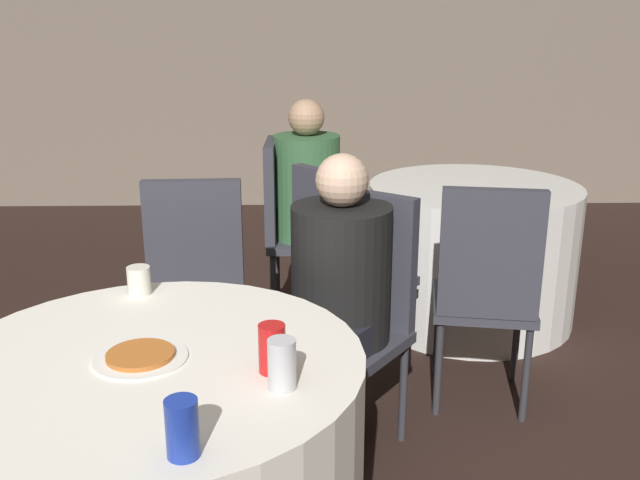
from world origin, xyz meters
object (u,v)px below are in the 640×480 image
at_px(chair_near_northeast, 356,301).
at_px(person_green_jacket, 320,211).
at_px(table_near, 161,480).
at_px(chair_far_west, 288,216).
at_px(chair_near_north, 194,283).
at_px(person_black_shirt, 330,312).
at_px(pizza_plate_near, 141,356).
at_px(soda_can_silver, 282,364).
at_px(soda_can_red, 272,348).
at_px(soda_can_blue, 182,428).
at_px(table_far, 471,252).
at_px(chair_far_south, 487,282).
at_px(chair_far_southwest, 340,257).

xyz_separation_m(chair_near_northeast, person_green_jacket, (-0.11, 1.14, 0.03)).
distance_m(table_near, chair_far_west, 1.95).
height_order(chair_near_north, person_black_shirt, person_black_shirt).
xyz_separation_m(pizza_plate_near, soda_can_silver, (0.36, -0.15, 0.05)).
relative_size(chair_near_north, soda_can_red, 7.75).
bearing_deg(soda_can_blue, pizza_plate_near, 112.74).
relative_size(chair_far_west, soda_can_silver, 7.75).
bearing_deg(person_black_shirt, pizza_plate_near, 88.84).
relative_size(chair_near_north, person_black_shirt, 0.85).
relative_size(person_green_jacket, soda_can_silver, 9.47).
bearing_deg(soda_can_red, table_near, 166.14).
distance_m(chair_near_northeast, soda_can_silver, 0.99).
xyz_separation_m(table_far, chair_far_south, (-0.16, -0.94, 0.19)).
bearing_deg(chair_near_north, person_black_shirt, 145.46).
bearing_deg(chair_far_southwest, soda_can_red, -51.29).
bearing_deg(person_green_jacket, chair_far_southwest, 7.73).
distance_m(table_far, chair_far_southwest, 0.98).
xyz_separation_m(table_near, chair_near_northeast, (0.57, 0.77, 0.19)).
xyz_separation_m(chair_near_north, chair_far_southwest, (0.58, 0.30, 0.00)).
relative_size(chair_near_north, soda_can_blue, 7.75).
height_order(person_black_shirt, soda_can_silver, person_black_shirt).
bearing_deg(soda_can_blue, chair_far_southwest, 76.87).
xyz_separation_m(chair_near_northeast, chair_near_north, (-0.62, 0.19, 0.00)).
bearing_deg(table_near, chair_far_southwest, 66.73).
relative_size(chair_far_west, pizza_plate_near, 4.00).
distance_m(chair_far_south, chair_far_southwest, 0.64).
xyz_separation_m(chair_near_north, soda_can_red, (0.35, -1.04, 0.23)).
relative_size(table_far, chair_far_west, 1.14).
bearing_deg(pizza_plate_near, soda_can_red, -12.21).
distance_m(soda_can_red, soda_can_blue, 0.38).
bearing_deg(person_green_jacket, table_near, -12.48).
height_order(chair_far_south, chair_far_southwest, same).
distance_m(chair_near_northeast, pizza_plate_near, 0.99).
xyz_separation_m(chair_far_southwest, person_green_jacket, (-0.07, 0.65, 0.03)).
xyz_separation_m(chair_far_south, chair_far_southwest, (-0.56, 0.31, 0.00)).
bearing_deg(chair_far_southwest, table_far, 90.00).
bearing_deg(chair_far_south, table_far, 90.00).
relative_size(chair_near_northeast, chair_far_southwest, 1.00).
distance_m(person_black_shirt, soda_can_silver, 0.84).
height_order(chair_near_northeast, person_green_jacket, person_green_jacket).
height_order(chair_near_north, person_green_jacket, person_green_jacket).
xyz_separation_m(person_green_jacket, soda_can_silver, (-0.13, -2.07, 0.20)).
bearing_deg(soda_can_silver, chair_far_southwest, 81.72).
distance_m(chair_near_north, chair_far_southwest, 0.66).
bearing_deg(chair_far_southwest, chair_far_west, 158.64).
bearing_deg(pizza_plate_near, table_far, 55.92).
height_order(chair_far_south, person_green_jacket, person_green_jacket).
height_order(chair_near_north, chair_far_southwest, same).
height_order(table_near, chair_near_north, chair_near_north).
bearing_deg(person_black_shirt, chair_far_south, -116.66).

